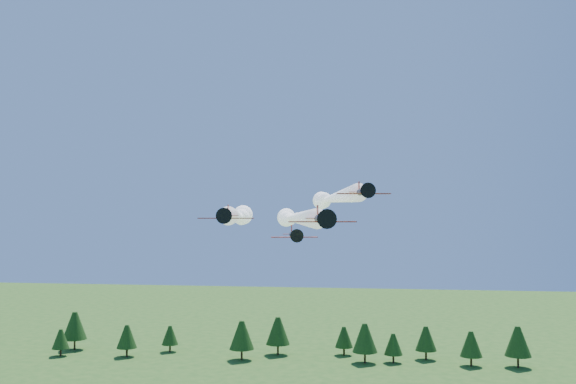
# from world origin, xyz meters

# --- Properties ---
(plane_lead) EXTENTS (18.45, 59.85, 3.70)m
(plane_lead) POSITION_xyz_m (-4.64, 24.43, 42.35)
(plane_lead) COLOR black
(plane_lead) RESTS_ON ground
(plane_left) EXTENTS (12.46, 46.83, 3.70)m
(plane_left) POSITION_xyz_m (-14.32, 23.73, 42.70)
(plane_left) COLOR black
(plane_left) RESTS_ON ground
(plane_right) EXTENTS (15.73, 57.33, 3.70)m
(plane_right) POSITION_xyz_m (1.22, 32.77, 45.87)
(plane_right) COLOR black
(plane_right) RESTS_ON ground
(plane_slot) EXTENTS (6.48, 7.16, 2.27)m
(plane_slot) POSITION_xyz_m (-2.12, 5.11, 40.05)
(plane_slot) COLOR black
(plane_slot) RESTS_ON ground
(treeline) EXTENTS (172.98, 19.04, 11.98)m
(treeline) POSITION_xyz_m (-7.54, 109.24, 6.67)
(treeline) COLOR #382314
(treeline) RESTS_ON ground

